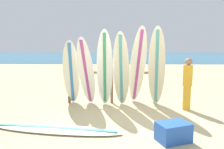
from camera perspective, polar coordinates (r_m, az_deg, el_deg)
ground_plane at (r=4.82m, az=5.05°, el=-13.78°), size 120.00×120.00×0.00m
ocean_water at (r=62.51m, az=1.57°, el=5.77°), size 120.00×80.00×0.01m
surfboard_rack at (r=6.33m, az=-0.06°, el=-1.72°), size 2.87×0.09×1.14m
surfboard_leaning_far_left at (r=6.16m, az=-11.63°, el=0.36°), size 0.58×0.81×2.01m
surfboard_leaning_left at (r=5.92m, az=-7.42°, el=0.56°), size 0.61×1.02×2.08m
surfboard_leaning_center_left at (r=5.87m, az=-2.10°, el=1.58°), size 0.50×0.67×2.29m
surfboard_leaning_center at (r=5.92m, az=2.66°, el=1.39°), size 0.58×0.63×2.24m
surfboard_leaning_center_right at (r=6.03m, az=7.36°, el=2.08°), size 0.59×1.21×2.38m
surfboard_leaning_right at (r=5.98m, az=12.74°, el=1.89°), size 0.64×0.88×2.37m
surfboard_lying_on_sand at (r=4.55m, az=-15.77°, el=-14.91°), size 2.90×0.88×0.08m
beachgoer_standing at (r=6.00m, az=20.93°, el=-1.92°), size 0.28×0.24×1.49m
small_boat_offshore at (r=42.55m, az=-2.08°, el=5.36°), size 2.20×1.52×0.71m
cooler_box at (r=4.06m, az=17.22°, el=-15.51°), size 0.70×0.58×0.36m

